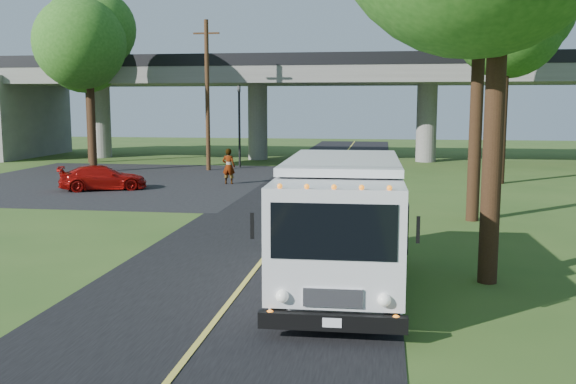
% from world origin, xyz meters
% --- Properties ---
extents(ground, '(120.00, 120.00, 0.00)m').
position_xyz_m(ground, '(0.00, 0.00, 0.00)').
color(ground, '#31511D').
rests_on(ground, ground).
extents(road, '(7.00, 90.00, 0.02)m').
position_xyz_m(road, '(0.00, 10.00, 0.01)').
color(road, black).
rests_on(road, ground).
extents(parking_lot, '(16.00, 18.00, 0.01)m').
position_xyz_m(parking_lot, '(-11.00, 18.00, 0.01)').
color(parking_lot, black).
rests_on(parking_lot, ground).
extents(lane_line, '(0.12, 90.00, 0.01)m').
position_xyz_m(lane_line, '(0.00, 10.00, 0.03)').
color(lane_line, gold).
rests_on(lane_line, road).
extents(overpass, '(54.00, 10.00, 7.30)m').
position_xyz_m(overpass, '(0.00, 32.00, 4.56)').
color(overpass, slate).
rests_on(overpass, ground).
extents(traffic_signal, '(0.18, 0.22, 5.20)m').
position_xyz_m(traffic_signal, '(-6.00, 26.00, 3.20)').
color(traffic_signal, black).
rests_on(traffic_signal, ground).
extents(utility_pole, '(1.60, 0.26, 9.00)m').
position_xyz_m(utility_pole, '(-7.50, 24.00, 4.59)').
color(utility_pole, '#472D19').
rests_on(utility_pole, ground).
extents(tree_right_far, '(5.77, 5.67, 10.99)m').
position_xyz_m(tree_right_far, '(9.21, 19.84, 8.30)').
color(tree_right_far, '#382314').
rests_on(tree_right_far, ground).
extents(tree_left_lot, '(5.60, 5.50, 10.50)m').
position_xyz_m(tree_left_lot, '(-13.79, 21.84, 7.90)').
color(tree_left_lot, '#382314').
rests_on(tree_left_lot, ground).
extents(tree_left_far, '(5.26, 5.16, 9.89)m').
position_xyz_m(tree_left_far, '(-16.79, 27.84, 7.45)').
color(tree_left_far, '#382314').
rests_on(tree_left_far, ground).
extents(step_van, '(2.66, 6.88, 2.86)m').
position_xyz_m(step_van, '(2.20, -0.02, 1.56)').
color(step_van, silver).
rests_on(step_van, ground).
extents(red_sedan, '(4.34, 3.13, 1.17)m').
position_xyz_m(red_sedan, '(-10.04, 14.62, 0.58)').
color(red_sedan, '#960C09').
rests_on(red_sedan, ground).
extents(pedestrian, '(0.70, 0.50, 1.82)m').
position_xyz_m(pedestrian, '(-4.67, 17.63, 0.91)').
color(pedestrian, gray).
rests_on(pedestrian, ground).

